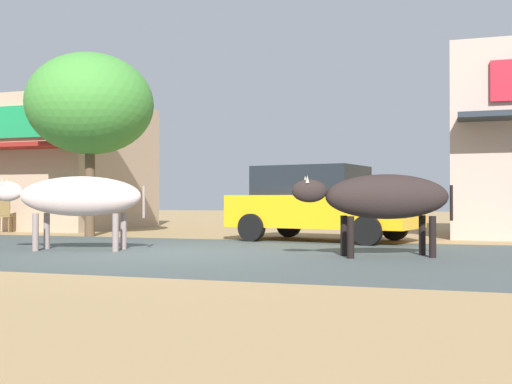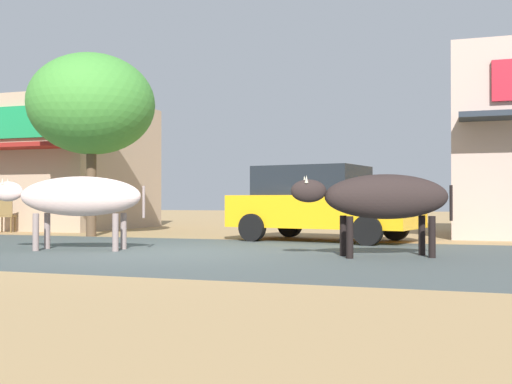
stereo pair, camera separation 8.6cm
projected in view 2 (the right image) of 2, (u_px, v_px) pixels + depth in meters
ground at (182, 252)px, 10.86m from camera, size 80.00×80.00×0.00m
asphalt_road at (182, 252)px, 10.86m from camera, size 72.00×6.79×0.00m
storefront_left_cafe at (31, 167)px, 20.44m from camera, size 6.91×5.67×3.95m
roadside_tree at (92, 105)px, 15.52m from camera, size 3.10×3.10×4.50m
parked_hatchback_car at (321, 202)px, 13.83m from camera, size 4.30×2.58×1.64m
cow_near_brown at (77, 197)px, 11.27m from camera, size 2.77×1.21×1.32m
cow_far_dark at (382, 198)px, 9.91m from camera, size 2.50×1.42×1.30m
cafe_chair_near_tree at (6, 214)px, 17.31m from camera, size 0.57×0.57×0.92m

